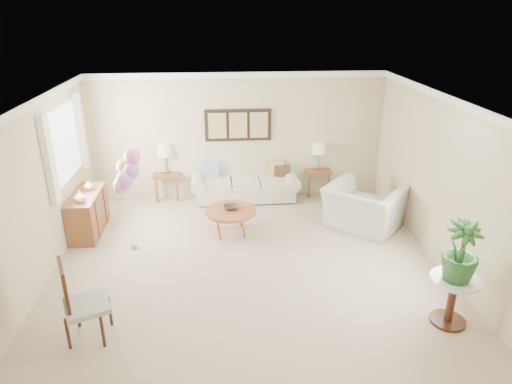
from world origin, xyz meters
TOP-DOWN VIEW (x-y plane):
  - ground_plane at (0.00, 0.00)m, footprint 6.00×6.00m
  - room_shell at (-0.11, 0.09)m, footprint 6.04×6.04m
  - wall_art_triptych at (0.00, 2.96)m, footprint 1.35×0.06m
  - sofa at (0.13, 2.85)m, footprint 2.24×0.86m
  - end_table_left at (-1.50, 2.98)m, footprint 0.53×0.48m
  - end_table_right at (1.68, 2.95)m, footprint 0.53×0.48m
  - lamp_left at (-1.50, 2.98)m, footprint 0.34×0.34m
  - lamp_right at (1.68, 2.95)m, footprint 0.33×0.33m
  - coffee_table at (-0.23, 1.24)m, footprint 0.91×0.91m
  - decor_bowl at (-0.22, 1.28)m, footprint 0.28×0.28m
  - armchair at (2.17, 1.26)m, footprint 1.66×1.64m
  - side_table at (2.49, -1.47)m, footprint 0.61×0.61m
  - potted_plant at (2.47, -1.50)m, footprint 0.48×0.48m
  - accent_chair at (-2.11, -1.37)m, footprint 0.66×0.66m
  - credenza at (-2.76, 1.50)m, footprint 0.46×1.20m
  - vase_white at (-2.74, 1.16)m, footprint 0.24×0.24m
  - vase_sage at (-2.74, 1.71)m, footprint 0.19×0.19m
  - balloon_cluster at (-1.86, 0.83)m, footprint 0.45×0.42m

SIDE VIEW (x-z plane):
  - ground_plane at x=0.00m, z-range 0.00..0.00m
  - sofa at x=0.13m, z-range -0.09..0.74m
  - credenza at x=-2.76m, z-range 0.00..0.74m
  - armchair at x=2.17m, z-range 0.00..0.81m
  - coffee_table at x=-0.23m, z-range 0.19..0.65m
  - end_table_right at x=1.68m, z-range 0.19..0.77m
  - end_table_left at x=-1.50m, z-range 0.19..0.77m
  - decor_bowl at x=-0.22m, z-range 0.46..0.52m
  - side_table at x=2.49m, z-range 0.17..0.83m
  - accent_chair at x=-2.11m, z-range 0.02..1.05m
  - vase_sage at x=-2.74m, z-range 0.74..0.91m
  - vase_white at x=-2.74m, z-range 0.74..0.94m
  - lamp_right at x=1.68m, z-range 0.73..1.31m
  - lamp_left at x=-1.50m, z-range 0.74..1.34m
  - potted_plant at x=2.47m, z-range 0.66..1.47m
  - balloon_cluster at x=-1.86m, z-range 0.48..2.23m
  - wall_art_triptych at x=0.00m, z-range 1.23..1.88m
  - room_shell at x=-0.11m, z-range 0.33..2.93m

